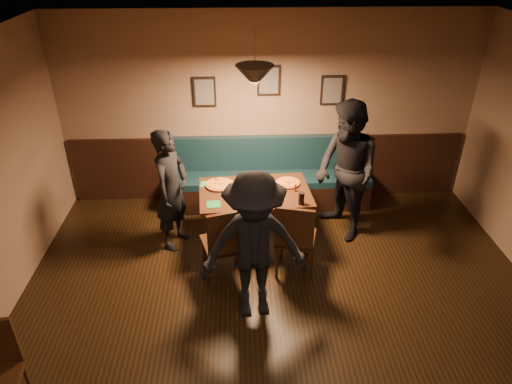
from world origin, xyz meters
TOP-DOWN VIEW (x-y plane):
  - floor at (0.00, 0.00)m, footprint 7.00×7.00m
  - ceiling at (0.00, 0.00)m, footprint 7.00×7.00m
  - wall_back at (0.00, 3.50)m, footprint 6.00×0.00m
  - wainscot at (0.00, 3.47)m, footprint 5.88×0.06m
  - booth_bench at (0.00, 3.20)m, footprint 3.00×0.60m
  - picture_left at (-0.90, 3.47)m, footprint 0.32×0.04m
  - picture_center at (0.00, 3.47)m, footprint 0.32×0.04m
  - picture_right at (0.90, 3.47)m, footprint 0.32×0.04m
  - pendant_lamp at (-0.24, 2.28)m, footprint 0.44×0.44m
  - dining_table at (-0.24, 2.28)m, footprint 1.48×1.01m
  - chair_near_left at (-0.64, 1.50)m, footprint 0.59×0.59m
  - chair_near_right at (0.22, 1.61)m, footprint 0.55×0.55m
  - diner_left at (-1.30, 2.26)m, footprint 0.59×0.70m
  - diner_right at (0.95, 2.41)m, footprint 1.02×1.12m
  - diner_front at (-0.30, 0.95)m, footprint 1.17×0.75m
  - pizza_a at (-0.70, 2.44)m, footprint 0.40×0.40m
  - pizza_b at (-0.17, 2.11)m, footprint 0.43×0.43m
  - pizza_c at (0.20, 2.45)m, footprint 0.33×0.33m
  - soda_glass at (0.31, 1.95)m, footprint 0.08×0.08m
  - tabasco_bottle at (0.28, 2.25)m, footprint 0.03×0.03m
  - napkin_a at (-0.87, 2.49)m, footprint 0.17×0.17m
  - napkin_b at (-0.76, 1.97)m, footprint 0.18×0.18m
  - cutlery_set at (-0.28, 1.87)m, footprint 0.17×0.07m

SIDE VIEW (x-z plane):
  - floor at x=0.00m, z-range 0.00..0.00m
  - dining_table at x=-0.24m, z-range 0.00..0.76m
  - wainscot at x=0.00m, z-range 0.00..1.00m
  - booth_bench at x=0.00m, z-range 0.00..1.00m
  - chair_near_right at x=0.22m, z-range 0.00..1.02m
  - chair_near_left at x=-0.64m, z-range 0.00..1.06m
  - cutlery_set at x=-0.28m, z-range 0.76..0.76m
  - napkin_a at x=-0.87m, z-range 0.76..0.76m
  - napkin_b at x=-0.76m, z-range 0.76..0.77m
  - pizza_c at x=0.20m, z-range 0.76..0.79m
  - pizza_b at x=-0.17m, z-range 0.76..0.80m
  - pizza_a at x=-0.70m, z-range 0.76..0.80m
  - diner_left at x=-1.30m, z-range 0.00..1.63m
  - tabasco_bottle at x=0.28m, z-range 0.76..0.87m
  - soda_glass at x=0.31m, z-range 0.76..0.92m
  - diner_front at x=-0.30m, z-range 0.00..1.71m
  - diner_right at x=0.95m, z-range 0.00..1.89m
  - wall_back at x=0.00m, z-range -1.60..4.40m
  - picture_left at x=-0.90m, z-range 1.49..1.91m
  - picture_right at x=0.90m, z-range 1.49..1.91m
  - picture_center at x=0.00m, z-range 1.64..2.06m
  - pendant_lamp at x=-0.24m, z-range 2.12..2.38m
  - ceiling at x=0.00m, z-range 2.80..2.80m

